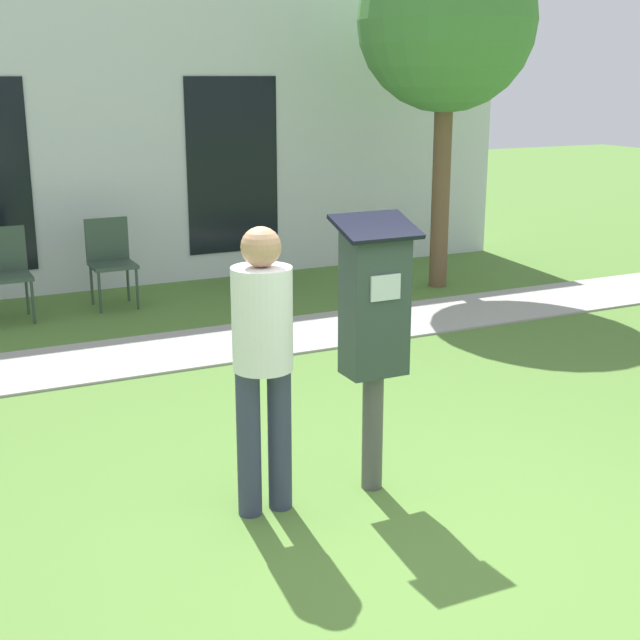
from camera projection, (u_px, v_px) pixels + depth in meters
ground_plane at (397, 530)px, 4.70m from camera, size 40.00×40.00×0.00m
sidewalk at (189, 348)px, 7.77m from camera, size 12.00×1.10×0.02m
building_facade at (107, 143)px, 9.70m from camera, size 10.00×0.26×3.20m
parking_meter at (374, 319)px, 4.92m from camera, size 0.44×0.31×1.59m
person_standing at (263, 349)px, 4.67m from camera, size 0.32×0.32×1.58m
outdoor_chair_left at (5, 266)px, 8.60m from camera, size 0.44×0.44×0.90m
outdoor_chair_middle at (110, 255)px, 9.14m from camera, size 0.44×0.44×0.90m
tree at (447, 23)px, 9.36m from camera, size 1.90×1.90×3.82m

